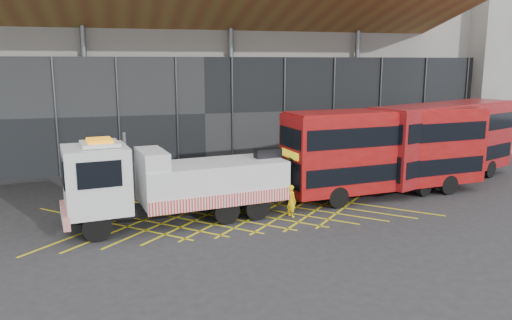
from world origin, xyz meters
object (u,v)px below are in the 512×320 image
object	(u,v)px
recovery_truck	(171,182)
bus_towed	(386,148)
bus_second	(444,139)
worker	(291,201)

from	to	relation	value
recovery_truck	bus_towed	size ratio (longest dim) A/B	1.01
recovery_truck	bus_second	xyz separation A→B (m)	(17.72, 3.55, 0.80)
bus_towed	worker	distance (m)	7.32
worker	bus_towed	bearing A→B (deg)	-91.47
recovery_truck	bus_second	bearing A→B (deg)	3.65
bus_towed	recovery_truck	bearing A→B (deg)	-177.95
bus_second	worker	xyz separation A→B (m)	(-11.87, -4.24, -2.00)
bus_second	worker	world-z (taller)	bus_second
bus_second	bus_towed	bearing A→B (deg)	177.37
recovery_truck	worker	world-z (taller)	recovery_truck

